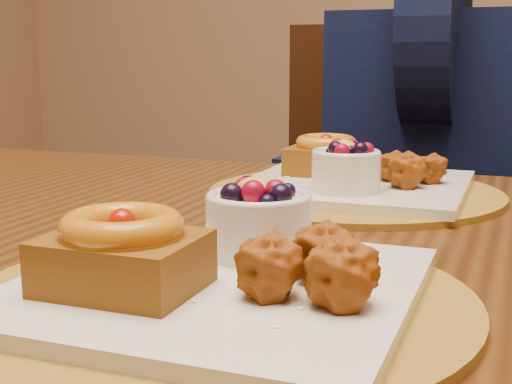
# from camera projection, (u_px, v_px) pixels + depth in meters

# --- Properties ---
(dining_table) EXTENTS (1.60, 0.90, 0.76)m
(dining_table) POSITION_uv_depth(u_px,v_px,m) (304.00, 307.00, 0.74)
(dining_table) COLOR #361B09
(dining_table) RESTS_ON ground
(place_setting_near) EXTENTS (0.38, 0.38, 0.08)m
(place_setting_near) POSITION_uv_depth(u_px,v_px,m) (217.00, 272.00, 0.52)
(place_setting_near) COLOR brown
(place_setting_near) RESTS_ON dining_table
(place_setting_far) EXTENTS (0.38, 0.38, 0.08)m
(place_setting_far) POSITION_uv_depth(u_px,v_px,m) (352.00, 180.00, 0.92)
(place_setting_far) COLOR brown
(place_setting_far) RESTS_ON dining_table
(chair_far) EXTENTS (0.53, 0.53, 1.01)m
(chair_far) POSITION_uv_depth(u_px,v_px,m) (382.00, 227.00, 1.59)
(chair_far) COLOR black
(chair_far) RESTS_ON ground
(diner) EXTENTS (0.48, 0.47, 0.79)m
(diner) POSITION_uv_depth(u_px,v_px,m) (433.00, 106.00, 1.37)
(diner) COLOR black
(diner) RESTS_ON ground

